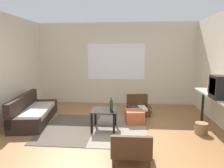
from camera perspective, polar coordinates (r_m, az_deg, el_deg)
name	(u,v)px	position (r m, az deg, el deg)	size (l,w,h in m)	color
ground_plane	(106,140)	(4.28, -1.80, -15.26)	(7.80, 7.80, 0.00)	olive
far_wall_with_window	(116,64)	(6.96, 1.15, 5.65)	(5.60, 0.13, 2.70)	beige
area_rug	(95,129)	(4.85, -4.86, -12.21)	(2.36, 1.95, 0.01)	#4C4238
couch	(33,113)	(5.62, -21.09, -7.55)	(0.98, 1.94, 0.68)	black
coffee_table	(104,114)	(4.69, -2.20, -8.29)	(0.56, 0.57, 0.46)	black
armchair_by_window	(138,106)	(5.88, 7.24, -6.09)	(0.68, 0.62, 0.55)	#472D19
armchair_striped_foreground	(131,148)	(3.44, 5.34, -17.17)	(0.64, 0.59, 0.52)	#472D19
ottoman_orange	(134,117)	(5.19, 6.26, -8.99)	(0.44, 0.44, 0.32)	#BC5633
console_shelf	(218,99)	(4.85, 27.42, -3.76)	(0.46, 1.87, 0.85)	#B2AD9E
clay_vase	(212,87)	(5.17, 25.95, -0.74)	(0.19, 0.19, 0.30)	#A87047
glass_bottle	(111,105)	(4.59, -0.21, -5.87)	(0.07, 0.07, 0.29)	#194723
wicker_basket	(201,128)	(4.92, 23.51, -11.20)	(0.27, 0.27, 0.24)	olive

